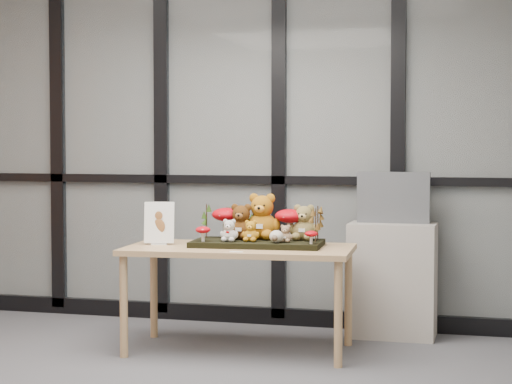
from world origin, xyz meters
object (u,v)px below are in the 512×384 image
(bear_beige_small, at_px, (286,233))
(mushroom_front_right, at_px, (311,237))
(bear_small_yellow, at_px, (251,230))
(cabinet, at_px, (392,280))
(plush_cream_hedgehog, at_px, (276,236))
(monitor, at_px, (393,198))
(mushroom_back_right, at_px, (290,223))
(sign_holder, at_px, (159,225))
(mushroom_front_left, at_px, (203,233))
(bear_brown_medium, at_px, (241,220))
(bear_tan_back, at_px, (304,221))
(diorama_tray, at_px, (257,243))
(bear_white_bow, at_px, (229,229))
(bear_pooh_yellow, at_px, (262,214))
(mushroom_back_left, at_px, (227,221))
(display_table, at_px, (239,257))

(bear_beige_small, xyz_separation_m, mushroom_front_right, (0.17, -0.06, -0.02))
(bear_small_yellow, height_order, cabinet, bear_small_yellow)
(plush_cream_hedgehog, relative_size, monitor, 0.18)
(mushroom_back_right, xyz_separation_m, sign_holder, (-0.81, -0.20, -0.02))
(bear_small_yellow, xyz_separation_m, mushroom_front_left, (-0.29, -0.08, -0.02))
(bear_brown_medium, distance_m, cabinet, 1.16)
(bear_beige_small, height_order, cabinet, bear_beige_small)
(mushroom_front_right, bearing_deg, cabinet, 61.34)
(mushroom_front_left, bearing_deg, cabinet, 35.49)
(bear_tan_back, bearing_deg, bear_small_yellow, -155.02)
(bear_small_yellow, relative_size, cabinet, 0.19)
(bear_beige_small, bearing_deg, diorama_tray, 161.89)
(mushroom_back_right, distance_m, mushroom_front_right, 0.30)
(bear_tan_back, height_order, mushroom_back_right, bear_tan_back)
(mushroom_front_right, height_order, monitor, monitor)
(mushroom_front_right, distance_m, sign_holder, 1.00)
(bear_tan_back, distance_m, mushroom_front_left, 0.65)
(sign_holder, height_order, monitor, monitor)
(mushroom_front_left, bearing_deg, monitor, 36.13)
(mushroom_front_left, bearing_deg, sign_holder, 169.53)
(bear_white_bow, distance_m, mushroom_back_right, 0.40)
(bear_beige_small, relative_size, cabinet, 0.15)
(bear_pooh_yellow, distance_m, cabinet, 1.05)
(diorama_tray, bearing_deg, bear_beige_small, -18.11)
(bear_beige_small, bearing_deg, sign_holder, 178.23)
(mushroom_back_left, bearing_deg, mushroom_front_right, -20.56)
(bear_white_bow, height_order, plush_cream_hedgehog, bear_white_bow)
(mushroom_front_left, xyz_separation_m, sign_holder, (-0.32, 0.06, 0.04))
(bear_tan_back, xyz_separation_m, bear_white_bow, (-0.43, -0.21, -0.05))
(mushroom_front_left, xyz_separation_m, cabinet, (1.09, 0.78, -0.36))
(cabinet, bearing_deg, bear_tan_back, -132.94)
(bear_small_yellow, bearing_deg, bear_beige_small, 0.06)
(display_table, distance_m, mushroom_back_right, 0.40)
(bear_brown_medium, height_order, sign_holder, bear_brown_medium)
(bear_pooh_yellow, distance_m, bear_small_yellow, 0.19)
(bear_pooh_yellow, bearing_deg, monitor, 31.49)
(diorama_tray, bearing_deg, mushroom_back_right, 28.29)
(display_table, distance_m, cabinet, 1.14)
(mushroom_back_left, height_order, monitor, monitor)
(diorama_tray, bearing_deg, display_table, -153.43)
(sign_holder, bearing_deg, diorama_tray, -6.20)
(bear_beige_small, distance_m, sign_holder, 0.83)
(mushroom_back_right, xyz_separation_m, cabinet, (0.59, 0.52, -0.42))
(mushroom_front_right, bearing_deg, mushroom_back_right, 129.96)
(display_table, height_order, cabinet, cabinet)
(bear_small_yellow, xyz_separation_m, mushroom_back_right, (0.21, 0.18, 0.03))
(bear_pooh_yellow, distance_m, sign_holder, 0.66)
(display_table, relative_size, bear_small_yellow, 9.89)
(mushroom_front_left, relative_size, monitor, 0.21)
(mushroom_back_right, bearing_deg, bear_pooh_yellow, -176.36)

